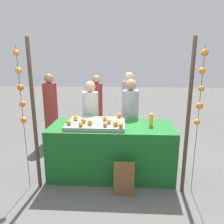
{
  "coord_description": "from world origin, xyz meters",
  "views": [
    {
      "loc": [
        0.21,
        -3.52,
        2.01
      ],
      "look_at": [
        0.0,
        0.15,
        1.1
      ],
      "focal_mm": 34.72,
      "sensor_mm": 36.0,
      "label": 1
    }
  ],
  "objects_px": {
    "orange_1": "(105,119)",
    "vendor_left": "(91,123)",
    "vendor_right": "(130,123)",
    "juice_bottle": "(151,120)",
    "chalkboard_sign": "(124,179)",
    "stall_counter": "(112,150)",
    "orange_0": "(105,125)"
  },
  "relations": [
    {
      "from": "vendor_right",
      "to": "juice_bottle",
      "type": "bearing_deg",
      "value": -63.17
    },
    {
      "from": "vendor_left",
      "to": "vendor_right",
      "type": "height_order",
      "value": "vendor_right"
    },
    {
      "from": "stall_counter",
      "to": "orange_1",
      "type": "height_order",
      "value": "orange_1"
    },
    {
      "from": "orange_1",
      "to": "chalkboard_sign",
      "type": "relative_size",
      "value": 0.14
    },
    {
      "from": "chalkboard_sign",
      "to": "juice_bottle",
      "type": "bearing_deg",
      "value": 55.22
    },
    {
      "from": "vendor_right",
      "to": "orange_0",
      "type": "bearing_deg",
      "value": -114.18
    },
    {
      "from": "vendor_left",
      "to": "chalkboard_sign",
      "type": "bearing_deg",
      "value": -62.67
    },
    {
      "from": "stall_counter",
      "to": "orange_0",
      "type": "xyz_separation_m",
      "value": [
        -0.09,
        -0.27,
        0.55
      ]
    },
    {
      "from": "orange_1",
      "to": "vendor_left",
      "type": "height_order",
      "value": "vendor_left"
    },
    {
      "from": "orange_0",
      "to": "orange_1",
      "type": "distance_m",
      "value": 0.35
    },
    {
      "from": "orange_1",
      "to": "vendor_left",
      "type": "relative_size",
      "value": 0.05
    },
    {
      "from": "orange_1",
      "to": "juice_bottle",
      "type": "distance_m",
      "value": 0.79
    },
    {
      "from": "juice_bottle",
      "to": "vendor_right",
      "type": "height_order",
      "value": "vendor_right"
    },
    {
      "from": "chalkboard_sign",
      "to": "vendor_left",
      "type": "distance_m",
      "value": 1.56
    },
    {
      "from": "orange_0",
      "to": "chalkboard_sign",
      "type": "xyz_separation_m",
      "value": [
        0.31,
        -0.37,
        -0.73
      ]
    },
    {
      "from": "stall_counter",
      "to": "vendor_right",
      "type": "xyz_separation_m",
      "value": [
        0.33,
        0.66,
        0.31
      ]
    },
    {
      "from": "orange_0",
      "to": "vendor_right",
      "type": "distance_m",
      "value": 1.05
    },
    {
      "from": "stall_counter",
      "to": "vendor_left",
      "type": "height_order",
      "value": "vendor_left"
    },
    {
      "from": "orange_0",
      "to": "vendor_left",
      "type": "bearing_deg",
      "value": 111.52
    },
    {
      "from": "stall_counter",
      "to": "juice_bottle",
      "type": "xyz_separation_m",
      "value": [
        0.67,
        0.0,
        0.56
      ]
    },
    {
      "from": "orange_1",
      "to": "vendor_right",
      "type": "relative_size",
      "value": 0.05
    },
    {
      "from": "orange_1",
      "to": "vendor_right",
      "type": "bearing_deg",
      "value": 51.91
    },
    {
      "from": "juice_bottle",
      "to": "vendor_left",
      "type": "relative_size",
      "value": 0.14
    },
    {
      "from": "stall_counter",
      "to": "orange_0",
      "type": "bearing_deg",
      "value": -107.67
    },
    {
      "from": "juice_bottle",
      "to": "vendor_left",
      "type": "bearing_deg",
      "value": 148.93
    },
    {
      "from": "chalkboard_sign",
      "to": "vendor_right",
      "type": "distance_m",
      "value": 1.4
    },
    {
      "from": "orange_0",
      "to": "vendor_right",
      "type": "bearing_deg",
      "value": 65.82
    },
    {
      "from": "orange_1",
      "to": "vendor_left",
      "type": "bearing_deg",
      "value": 119.32
    },
    {
      "from": "chalkboard_sign",
      "to": "stall_counter",
      "type": "bearing_deg",
      "value": 109.13
    },
    {
      "from": "stall_counter",
      "to": "vendor_left",
      "type": "xyz_separation_m",
      "value": [
        -0.46,
        0.68,
        0.29
      ]
    },
    {
      "from": "chalkboard_sign",
      "to": "vendor_left",
      "type": "height_order",
      "value": "vendor_left"
    },
    {
      "from": "orange_0",
      "to": "vendor_right",
      "type": "xyz_separation_m",
      "value": [
        0.42,
        0.93,
        -0.24
      ]
    }
  ]
}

